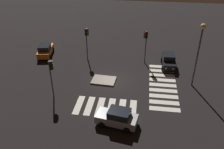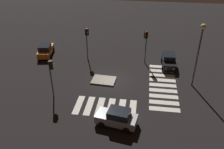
# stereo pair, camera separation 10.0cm
# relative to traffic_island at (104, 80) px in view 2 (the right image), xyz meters

# --- Properties ---
(ground_plane) EXTENTS (80.00, 80.00, 0.00)m
(ground_plane) POSITION_rel_traffic_island_xyz_m (1.03, 0.01, -0.09)
(ground_plane) COLOR black
(traffic_island) EXTENTS (2.98, 2.32, 0.18)m
(traffic_island) POSITION_rel_traffic_island_xyz_m (0.00, 0.00, 0.00)
(traffic_island) COLOR gray
(traffic_island) RESTS_ON ground
(car_black) EXTENTS (1.89, 3.99, 1.73)m
(car_black) POSITION_rel_traffic_island_xyz_m (8.09, 4.99, 0.76)
(car_black) COLOR black
(car_black) RESTS_ON ground
(car_orange) EXTENTS (2.38, 4.20, 1.75)m
(car_orange) POSITION_rel_traffic_island_xyz_m (-9.64, 5.86, 0.77)
(car_orange) COLOR orange
(car_orange) RESTS_ON ground
(car_silver) EXTENTS (4.12, 2.36, 1.71)m
(car_silver) POSITION_rel_traffic_island_xyz_m (2.54, -7.50, 0.75)
(car_silver) COLOR #9EA0A5
(car_silver) RESTS_ON ground
(traffic_light_south) EXTENTS (0.53, 0.54, 4.40)m
(traffic_light_south) POSITION_rel_traffic_island_xyz_m (-4.91, -3.80, 3.25)
(traffic_light_south) COLOR #47474C
(traffic_light_south) RESTS_ON ground
(traffic_light_north) EXTENTS (0.54, 0.53, 4.67)m
(traffic_light_north) POSITION_rel_traffic_island_xyz_m (4.80, 5.41, 3.44)
(traffic_light_north) COLOR #47474C
(traffic_light_north) RESTS_ON ground
(traffic_light_west) EXTENTS (0.54, 0.53, 4.64)m
(traffic_light_west) POSITION_rel_traffic_island_xyz_m (-3.19, 5.46, 3.42)
(traffic_light_west) COLOR #47474C
(traffic_light_west) RESTS_ON ground
(street_lamp) EXTENTS (0.56, 0.56, 7.63)m
(street_lamp) POSITION_rel_traffic_island_xyz_m (10.61, 0.51, 5.12)
(street_lamp) COLOR #47474C
(street_lamp) RESTS_ON ground
(crosswalk_near) EXTENTS (6.45, 3.20, 0.02)m
(crosswalk_near) POSITION_rel_traffic_island_xyz_m (1.03, -5.07, -0.08)
(crosswalk_near) COLOR silver
(crosswalk_near) RESTS_ON ground
(crosswalk_side) EXTENTS (3.20, 9.90, 0.02)m
(crosswalk_side) POSITION_rel_traffic_island_xyz_m (7.18, 0.01, -0.08)
(crosswalk_side) COLOR silver
(crosswalk_side) RESTS_ON ground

